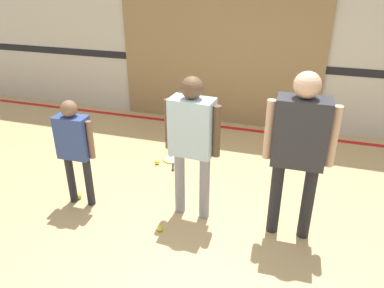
% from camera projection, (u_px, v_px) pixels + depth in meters
% --- Properties ---
extents(ground_plane, '(16.00, 16.00, 0.00)m').
position_uv_depth(ground_plane, '(202.00, 223.00, 4.00)').
color(ground_plane, tan).
extents(wall_back, '(16.00, 0.07, 3.20)m').
position_uv_depth(wall_back, '(254.00, 28.00, 5.79)').
color(wall_back, beige).
rests_on(wall_back, ground_plane).
extents(wall_panel, '(3.33, 0.05, 2.12)m').
position_uv_depth(wall_panel, '(219.00, 61.00, 6.11)').
color(wall_panel, '#93754C').
rests_on(wall_panel, ground_plane).
extents(floor_stripe, '(14.40, 0.10, 0.01)m').
position_uv_depth(floor_stripe, '(244.00, 129.00, 6.23)').
color(floor_stripe, red).
rests_on(floor_stripe, ground_plane).
extents(person_instructor, '(0.59, 0.27, 1.56)m').
position_uv_depth(person_instructor, '(192.00, 134.00, 3.74)').
color(person_instructor, gray).
rests_on(person_instructor, ground_plane).
extents(person_student_left, '(0.47, 0.20, 1.25)m').
position_uv_depth(person_student_left, '(74.00, 143.00, 4.01)').
color(person_student_left, '#232328').
rests_on(person_student_left, ground_plane).
extents(person_student_right, '(0.64, 0.27, 1.69)m').
position_uv_depth(person_student_right, '(299.00, 141.00, 3.40)').
color(person_student_right, '#232328').
rests_on(person_student_right, ground_plane).
extents(racket_spare_on_floor, '(0.39, 0.52, 0.03)m').
position_uv_depth(racket_spare_on_floor, '(173.00, 159.00, 5.28)').
color(racket_spare_on_floor, '#C6D838').
rests_on(racket_spare_on_floor, ground_plane).
extents(tennis_ball_near_instructor, '(0.07, 0.07, 0.07)m').
position_uv_depth(tennis_ball_near_instructor, '(160.00, 228.00, 3.87)').
color(tennis_ball_near_instructor, '#CCE038').
rests_on(tennis_ball_near_instructor, ground_plane).
extents(tennis_ball_by_spare_racket, '(0.07, 0.07, 0.07)m').
position_uv_depth(tennis_ball_by_spare_racket, '(171.00, 154.00, 5.36)').
color(tennis_ball_by_spare_racket, '#CCE038').
rests_on(tennis_ball_by_spare_racket, ground_plane).
extents(tennis_ball_stray_left, '(0.07, 0.07, 0.07)m').
position_uv_depth(tennis_ball_stray_left, '(157.00, 162.00, 5.15)').
color(tennis_ball_stray_left, '#CCE038').
rests_on(tennis_ball_stray_left, ground_plane).
extents(tennis_ball_stray_right, '(0.07, 0.07, 0.07)m').
position_uv_depth(tennis_ball_stray_right, '(78.00, 196.00, 4.40)').
color(tennis_ball_stray_right, '#CCE038').
rests_on(tennis_ball_stray_right, ground_plane).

